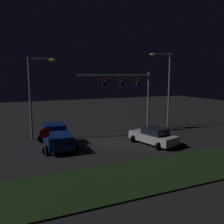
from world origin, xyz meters
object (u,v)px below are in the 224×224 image
at_px(traffic_signal_gantry, 130,87).
at_px(street_lamp_left, 36,88).
at_px(stop_sign, 45,137).
at_px(street_lamp_right, 165,81).
at_px(pickup_truck, 56,135).
at_px(car_sedan, 153,136).

distance_m(traffic_signal_gantry, street_lamp_left, 9.74).
xyz_separation_m(street_lamp_left, stop_sign, (-0.09, -5.64, -3.37)).
distance_m(traffic_signal_gantry, street_lamp_right, 5.11).
relative_size(pickup_truck, car_sedan, 1.15).
relative_size(street_lamp_right, stop_sign, 3.90).
height_order(pickup_truck, traffic_signal_gantry, traffic_signal_gantry).
relative_size(car_sedan, street_lamp_right, 0.54).
relative_size(car_sedan, stop_sign, 2.12).
bearing_deg(stop_sign, street_lamp_right, 21.50).
bearing_deg(pickup_truck, traffic_signal_gantry, -69.85).
bearing_deg(traffic_signal_gantry, street_lamp_left, 178.11).
bearing_deg(street_lamp_left, traffic_signal_gantry, -1.89).
distance_m(pickup_truck, street_lamp_right, 14.73).
relative_size(street_lamp_left, stop_sign, 3.49).
xyz_separation_m(traffic_signal_gantry, street_lamp_right, (5.05, 0.54, 0.55)).
xyz_separation_m(car_sedan, street_lamp_right, (5.53, 6.14, 4.71)).
bearing_deg(car_sedan, stop_sign, 72.66).
distance_m(street_lamp_right, stop_sign, 16.45).
bearing_deg(stop_sign, pickup_truck, 62.34).
relative_size(pickup_truck, stop_sign, 2.44).
xyz_separation_m(pickup_truck, stop_sign, (-1.26, -2.40, 0.56)).
distance_m(traffic_signal_gantry, stop_sign, 11.66).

